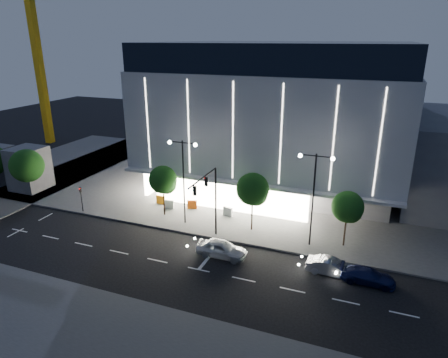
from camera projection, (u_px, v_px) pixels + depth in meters
ground at (185, 257)px, 35.69m from camera, size 160.00×160.00×0.00m
sidewalk_museum at (295, 179)px, 55.05m from camera, size 70.00×40.00×0.15m
sidewalk_west at (21, 180)px, 54.68m from camera, size 16.00×50.00×0.15m
museum at (281, 114)px, 51.17m from camera, size 30.00×25.80×18.00m
traffic_mast at (210, 193)px, 36.60m from camera, size 0.33×5.89×7.07m
street_lamp_west at (183, 170)px, 39.99m from camera, size 3.16×0.36×9.00m
street_lamp_east at (314, 187)px, 35.56m from camera, size 3.16×0.36×9.00m
ped_signal_far at (81, 197)px, 44.12m from camera, size 0.22×0.24×3.00m
tower_crane at (38, 25)px, 67.37m from camera, size 32.00×2.00×28.50m
tree_left at (163, 181)px, 42.55m from camera, size 3.02×3.02×5.72m
tree_mid at (253, 191)px, 39.04m from camera, size 3.25×3.25×6.15m
tree_right at (348, 209)px, 36.12m from camera, size 2.91×2.91×5.51m
car_lead at (221, 249)px, 35.47m from camera, size 4.62×1.91×1.57m
car_second at (332, 267)px, 32.83m from camera, size 4.17×1.64×1.35m
car_third at (368, 276)px, 31.70m from camera, size 4.31×1.81×1.24m
barrier_a at (161, 200)px, 46.52m from camera, size 1.11×0.33×1.00m
barrier_b at (169, 204)px, 45.25m from camera, size 1.12×0.40×1.00m
barrier_c at (192, 205)px, 45.18m from camera, size 1.12×0.59×1.00m
barrier_d at (228, 212)px, 43.34m from camera, size 1.13×0.48×1.00m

